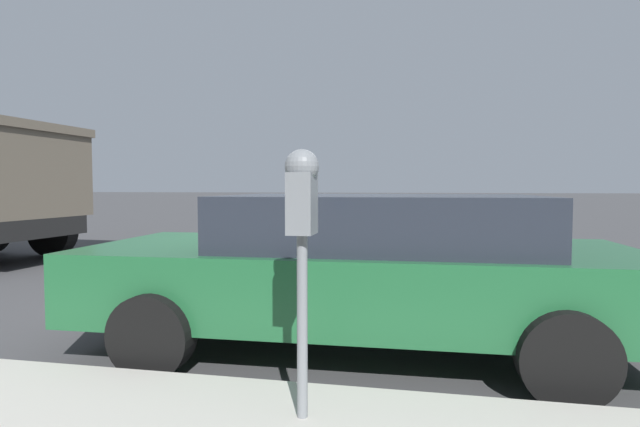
% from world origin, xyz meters
% --- Properties ---
extents(ground_plane, '(220.00, 220.00, 0.00)m').
position_xyz_m(ground_plane, '(0.00, 0.00, 0.00)').
color(ground_plane, '#424244').
extents(parking_meter, '(0.21, 0.19, 1.50)m').
position_xyz_m(parking_meter, '(-2.68, -0.63, 1.29)').
color(parking_meter, gray).
rests_on(parking_meter, sidewalk).
extents(car_green, '(2.23, 4.75, 1.36)m').
position_xyz_m(car_green, '(-0.98, -0.79, 0.74)').
color(car_green, '#1E5B33').
rests_on(car_green, ground_plane).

